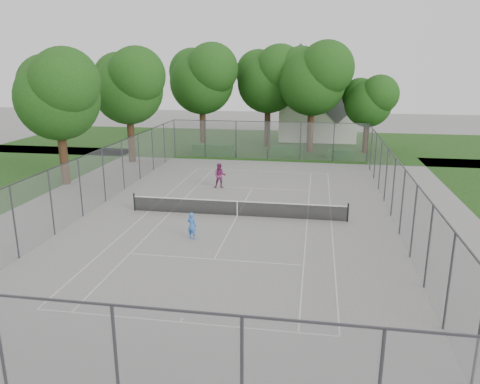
% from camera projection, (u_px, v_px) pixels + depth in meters
% --- Properties ---
extents(ground, '(120.00, 120.00, 0.00)m').
position_uv_depth(ground, '(237.00, 216.00, 27.70)').
color(ground, slate).
rests_on(ground, ground).
extents(grass_far, '(60.00, 20.00, 0.00)m').
position_uv_depth(grass_far, '(276.00, 143.00, 52.41)').
color(grass_far, '#1B3F12').
rests_on(grass_far, ground).
extents(court_markings, '(11.03, 23.83, 0.01)m').
position_uv_depth(court_markings, '(237.00, 216.00, 27.70)').
color(court_markings, silver).
rests_on(court_markings, ground).
extents(tennis_net, '(12.87, 0.10, 1.10)m').
position_uv_depth(tennis_net, '(237.00, 208.00, 27.56)').
color(tennis_net, black).
rests_on(tennis_net, ground).
extents(perimeter_fence, '(18.08, 34.08, 3.52)m').
position_uv_depth(perimeter_fence, '(237.00, 186.00, 27.21)').
color(perimeter_fence, '#38383D').
rests_on(perimeter_fence, ground).
extents(tree_far_left, '(7.45, 6.80, 10.71)m').
position_uv_depth(tree_far_left, '(202.00, 77.00, 47.16)').
color(tree_far_left, '#331F12').
rests_on(tree_far_left, ground).
extents(tree_far_midleft, '(7.37, 6.73, 10.60)m').
position_uv_depth(tree_far_midleft, '(269.00, 77.00, 48.50)').
color(tree_far_midleft, '#331F12').
rests_on(tree_far_midleft, ground).
extents(tree_far_midright, '(7.55, 6.89, 10.85)m').
position_uv_depth(tree_far_midright, '(313.00, 76.00, 45.40)').
color(tree_far_midright, '#331F12').
rests_on(tree_far_midright, ground).
extents(tree_far_right, '(5.33, 4.87, 7.67)m').
position_uv_depth(tree_far_right, '(369.00, 99.00, 45.62)').
color(tree_far_right, '#331F12').
rests_on(tree_far_right, ground).
extents(tree_side_back, '(7.06, 6.45, 10.15)m').
position_uv_depth(tree_side_back, '(128.00, 83.00, 40.88)').
color(tree_side_back, '#331F12').
rests_on(tree_side_back, ground).
extents(tree_side_front, '(6.86, 6.27, 9.86)m').
position_uv_depth(tree_side_front, '(58.00, 92.00, 33.15)').
color(tree_side_front, '#331F12').
rests_on(tree_side_front, ground).
extents(hedge_left, '(4.05, 1.21, 1.01)m').
position_uv_depth(hedge_left, '(213.00, 150.00, 45.82)').
color(hedge_left, '#1B4D18').
rests_on(hedge_left, ground).
extents(hedge_mid, '(3.03, 0.87, 0.95)m').
position_uv_depth(hedge_mid, '(287.00, 151.00, 45.26)').
color(hedge_mid, '#1B4D18').
rests_on(hedge_mid, ground).
extents(hedge_right, '(2.57, 0.94, 0.77)m').
position_uv_depth(hedge_right, '(340.00, 154.00, 44.32)').
color(hedge_right, '#1B4D18').
rests_on(hedge_right, ground).
extents(house, '(8.61, 6.67, 10.72)m').
position_uv_depth(house, '(318.00, 102.00, 54.22)').
color(house, white).
rests_on(house, ground).
extents(girl_player, '(0.60, 0.49, 1.43)m').
position_uv_depth(girl_player, '(192.00, 226.00, 23.97)').
color(girl_player, blue).
rests_on(girl_player, ground).
extents(woman_player, '(0.98, 0.82, 1.81)m').
position_uv_depth(woman_player, '(220.00, 176.00, 33.63)').
color(woman_player, '#7D2960').
rests_on(woman_player, ground).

